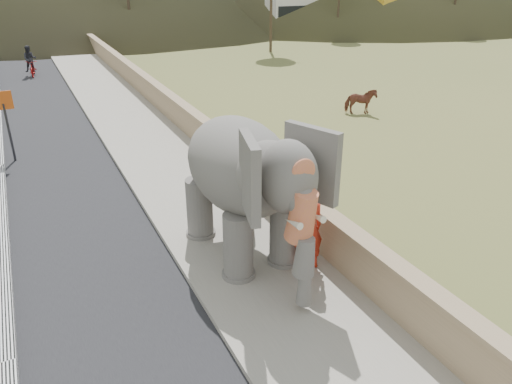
{
  "coord_description": "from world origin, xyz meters",
  "views": [
    {
      "loc": [
        -3.99,
        -7.01,
        6.18
      ],
      "look_at": [
        0.2,
        1.69,
        1.7
      ],
      "focal_mm": 35.0,
      "sensor_mm": 36.0,
      "label": 1
    }
  ],
  "objects": [
    {
      "name": "cow",
      "position": [
        9.55,
        10.46,
        0.56
      ],
      "size": [
        1.47,
        1.1,
        1.13
      ],
      "primitive_type": "imported",
      "rotation": [
        0.0,
        0.0,
        1.15
      ],
      "color": "brown",
      "rests_on": "ground"
    },
    {
      "name": "road",
      "position": [
        -5.0,
        10.0,
        0.01
      ],
      "size": [
        7.0,
        120.0,
        0.03
      ],
      "primitive_type": "cube",
      "color": "black",
      "rests_on": "ground"
    },
    {
      "name": "parapet",
      "position": [
        1.65,
        10.0,
        0.55
      ],
      "size": [
        0.3,
        120.0,
        1.1
      ],
      "primitive_type": "cube",
      "color": "tan",
      "rests_on": "ground"
    },
    {
      "name": "elephant_and_man",
      "position": [
        0.02,
        2.1,
        1.75
      ],
      "size": [
        2.54,
        4.56,
        3.22
      ],
      "color": "slate",
      "rests_on": "ground"
    },
    {
      "name": "motorcyclist",
      "position": [
        -2.99,
        25.38,
        0.67
      ],
      "size": [
        0.88,
        1.87,
        1.75
      ],
      "color": "maroon",
      "rests_on": "ground"
    },
    {
      "name": "walkway",
      "position": [
        0.0,
        10.0,
        0.07
      ],
      "size": [
        3.0,
        120.0,
        0.15
      ],
      "primitive_type": "cube",
      "color": "#9E9687",
      "rests_on": "ground"
    },
    {
      "name": "distant_car",
      "position": [
        19.04,
        34.21,
        0.72
      ],
      "size": [
        4.56,
        3.16,
        1.44
      ],
      "primitive_type": "imported",
      "rotation": [
        0.0,
        0.0,
        1.19
      ],
      "color": "#B3B3BA",
      "rests_on": "ground"
    },
    {
      "name": "signboard",
      "position": [
        -4.5,
        10.78,
        1.64
      ],
      "size": [
        0.6,
        0.08,
        2.4
      ],
      "color": "#2D2D33",
      "rests_on": "ground"
    },
    {
      "name": "ground",
      "position": [
        0.0,
        0.0,
        0.0
      ],
      "size": [
        160.0,
        160.0,
        0.0
      ],
      "primitive_type": "plane",
      "color": "olive",
      "rests_on": "ground"
    },
    {
      "name": "bus_white",
      "position": [
        23.43,
        35.25,
        1.55
      ],
      "size": [
        11.12,
        3.11,
        3.1
      ],
      "primitive_type": "cube",
      "rotation": [
        0.0,
        0.0,
        1.52
      ],
      "color": "white",
      "rests_on": "ground"
    },
    {
      "name": "bus_orange",
      "position": [
        32.01,
        32.31,
        1.55
      ],
      "size": [
        11.19,
        3.58,
        3.1
      ],
      "primitive_type": "cube",
      "rotation": [
        0.0,
        0.0,
        1.67
      ],
      "color": "gold",
      "rests_on": "ground"
    }
  ]
}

